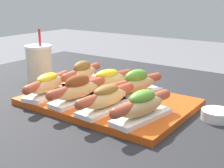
# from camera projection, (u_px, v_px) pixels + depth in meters

# --- Properties ---
(serving_tray) EXTENTS (0.46, 0.32, 0.02)m
(serving_tray) POSITION_uv_depth(u_px,v_px,m) (108.00, 102.00, 0.90)
(serving_tray) COLOR #CC4C14
(serving_tray) RESTS_ON patio_table
(hot_dog_0) EXTENTS (0.09, 0.21, 0.07)m
(hot_dog_0) POSITION_uv_depth(u_px,v_px,m) (48.00, 84.00, 0.92)
(hot_dog_0) COLOR white
(hot_dog_0) RESTS_ON serving_tray
(hot_dog_1) EXTENTS (0.08, 0.21, 0.08)m
(hot_dog_1) POSITION_uv_depth(u_px,v_px,m) (78.00, 90.00, 0.86)
(hot_dog_1) COLOR white
(hot_dog_1) RESTS_ON serving_tray
(hot_dog_2) EXTENTS (0.07, 0.21, 0.07)m
(hot_dog_2) POSITION_uv_depth(u_px,v_px,m) (106.00, 98.00, 0.80)
(hot_dog_2) COLOR white
(hot_dog_2) RESTS_ON serving_tray
(hot_dog_3) EXTENTS (0.09, 0.21, 0.07)m
(hot_dog_3) POSITION_uv_depth(u_px,v_px,m) (142.00, 106.00, 0.74)
(hot_dog_3) COLOR white
(hot_dog_3) RESTS_ON serving_tray
(hot_dog_4) EXTENTS (0.08, 0.21, 0.08)m
(hot_dog_4) POSITION_uv_depth(u_px,v_px,m) (82.00, 73.00, 1.04)
(hot_dog_4) COLOR white
(hot_dog_4) RESTS_ON serving_tray
(hot_dog_5) EXTENTS (0.09, 0.21, 0.07)m
(hot_dog_5) POSITION_uv_depth(u_px,v_px,m) (107.00, 80.00, 0.96)
(hot_dog_5) COLOR white
(hot_dog_5) RESTS_ON serving_tray
(hot_dog_6) EXTENTS (0.10, 0.21, 0.08)m
(hot_dog_6) POSITION_uv_depth(u_px,v_px,m) (136.00, 84.00, 0.92)
(hot_dog_6) COLOR white
(hot_dog_6) RESTS_ON serving_tray
(sauce_bowl) EXTENTS (0.08, 0.08, 0.03)m
(sauce_bowl) POSITION_uv_depth(u_px,v_px,m) (217.00, 114.00, 0.79)
(sauce_bowl) COLOR silver
(sauce_bowl) RESTS_ON patio_table
(drink_cup) EXTENTS (0.09, 0.09, 0.19)m
(drink_cup) POSITION_uv_depth(u_px,v_px,m) (39.00, 64.00, 1.12)
(drink_cup) COLOR beige
(drink_cup) RESTS_ON patio_table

